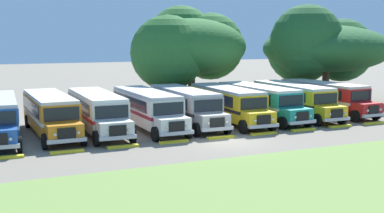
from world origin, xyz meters
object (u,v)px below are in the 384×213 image
(parked_bus_slot_2, at_px, (97,110))
(parked_bus_slot_6, at_px, (259,101))
(parked_bus_slot_4, at_px, (185,105))
(broad_shade_tree, at_px, (188,46))
(parked_bus_slot_8, at_px, (325,96))
(parked_bus_slot_5, at_px, (228,103))
(secondary_tree, at_px, (320,48))
(parked_bus_slot_3, at_px, (147,108))
(parked_bus_slot_1, at_px, (50,112))
(parked_bus_slot_7, at_px, (294,98))

(parked_bus_slot_2, xyz_separation_m, parked_bus_slot_6, (13.80, -0.07, 0.00))
(parked_bus_slot_6, bearing_deg, parked_bus_slot_4, -93.40)
(parked_bus_slot_2, height_order, broad_shade_tree, broad_shade_tree)
(parked_bus_slot_6, bearing_deg, parked_bus_slot_2, -92.23)
(parked_bus_slot_8, bearing_deg, parked_bus_slot_2, -92.25)
(parked_bus_slot_5, xyz_separation_m, parked_bus_slot_8, (10.29, 0.51, 0.00))
(secondary_tree, bearing_deg, parked_bus_slot_3, -159.61)
(parked_bus_slot_5, distance_m, broad_shade_tree, 10.76)
(parked_bus_slot_5, xyz_separation_m, parked_bus_slot_6, (3.13, 0.18, 0.00))
(parked_bus_slot_8, height_order, broad_shade_tree, broad_shade_tree)
(secondary_tree, bearing_deg, broad_shade_tree, 175.59)
(parked_bus_slot_5, bearing_deg, parked_bus_slot_1, -90.90)
(parked_bus_slot_1, distance_m, parked_bus_slot_3, 7.09)
(parked_bus_slot_5, distance_m, secondary_tree, 18.68)
(parked_bus_slot_2, height_order, secondary_tree, secondary_tree)
(broad_shade_tree, bearing_deg, parked_bus_slot_3, -128.37)
(parked_bus_slot_4, relative_size, secondary_tree, 0.72)
(parked_bus_slot_1, height_order, parked_bus_slot_2, same)
(parked_bus_slot_5, height_order, parked_bus_slot_8, same)
(parked_bus_slot_1, xyz_separation_m, secondary_tree, (29.98, 7.95, 4.20))
(parked_bus_slot_4, relative_size, parked_bus_slot_8, 1.00)
(parked_bus_slot_2, distance_m, parked_bus_slot_5, 10.68)
(parked_bus_slot_1, height_order, parked_bus_slot_6, same)
(parked_bus_slot_5, bearing_deg, parked_bus_slot_6, 95.00)
(parked_bus_slot_5, distance_m, parked_bus_slot_6, 3.13)
(parked_bus_slot_2, relative_size, parked_bus_slot_6, 1.00)
(parked_bus_slot_1, relative_size, secondary_tree, 0.72)
(parked_bus_slot_4, bearing_deg, parked_bus_slot_6, 89.34)
(parked_bus_slot_1, bearing_deg, parked_bus_slot_7, 87.41)
(parked_bus_slot_3, bearing_deg, parked_bus_slot_6, 90.02)
(parked_bus_slot_1, relative_size, parked_bus_slot_4, 1.00)
(parked_bus_slot_8, bearing_deg, parked_bus_slot_1, -93.31)
(parked_bus_slot_1, bearing_deg, parked_bus_slot_2, 81.65)
(parked_bus_slot_7, distance_m, parked_bus_slot_8, 3.64)
(parked_bus_slot_6, xyz_separation_m, parked_bus_slot_7, (3.54, 0.00, 0.00))
(broad_shade_tree, height_order, secondary_tree, secondary_tree)
(parked_bus_slot_8, xyz_separation_m, broad_shade_tree, (-9.49, 9.26, 4.42))
(parked_bus_slot_8, bearing_deg, parked_bus_slot_4, -92.30)
(parked_bus_slot_4, height_order, broad_shade_tree, broad_shade_tree)
(secondary_tree, bearing_deg, parked_bus_slot_1, -165.16)
(secondary_tree, bearing_deg, parked_bus_slot_4, -157.24)
(parked_bus_slot_8, distance_m, secondary_tree, 10.77)
(parked_bus_slot_6, height_order, secondary_tree, secondary_tree)
(parked_bus_slot_1, height_order, parked_bus_slot_7, same)
(parked_bus_slot_8, bearing_deg, parked_bus_slot_3, -91.55)
(parked_bus_slot_1, height_order, parked_bus_slot_4, same)
(broad_shade_tree, xyz_separation_m, secondary_tree, (15.24, -1.18, -0.22))
(parked_bus_slot_2, distance_m, broad_shade_tree, 15.56)
(parked_bus_slot_4, height_order, parked_bus_slot_7, same)
(parked_bus_slot_3, relative_size, parked_bus_slot_6, 1.00)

